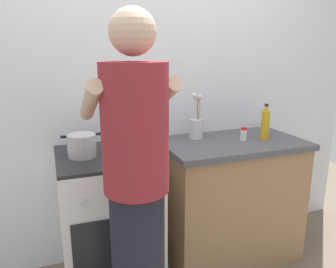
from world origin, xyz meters
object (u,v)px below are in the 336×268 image
at_px(spice_bottle, 244,134).
at_px(pot, 82,145).
at_px(utensil_crock, 196,126).
at_px(stove_range, 109,220).
at_px(oil_bottle, 265,125).
at_px(mixing_bowl, 128,145).
at_px(person, 137,197).

bearing_deg(spice_bottle, pot, 179.32).
bearing_deg(utensil_crock, stove_range, -167.25).
relative_size(stove_range, oil_bottle, 3.49).
height_order(stove_range, pot, pot).
relative_size(mixing_bowl, spice_bottle, 3.21).
relative_size(spice_bottle, person, 0.05).
distance_m(utensil_crock, spice_bottle, 0.34).
relative_size(stove_range, person, 0.53).
height_order(utensil_crock, person, person).
bearing_deg(utensil_crock, spice_bottle, -29.50).
bearing_deg(oil_bottle, utensil_crock, 156.10).
relative_size(utensil_crock, oil_bottle, 1.28).
xyz_separation_m(pot, spice_bottle, (1.12, -0.01, -0.02)).
bearing_deg(stove_range, utensil_crock, 12.75).
distance_m(mixing_bowl, person, 0.59).
xyz_separation_m(pot, mixing_bowl, (0.28, -0.00, -0.03)).
height_order(utensil_crock, oil_bottle, utensil_crock).
bearing_deg(pot, spice_bottle, -0.68).
distance_m(stove_range, pot, 0.54).
height_order(spice_bottle, person, person).
height_order(mixing_bowl, oil_bottle, oil_bottle).
bearing_deg(utensil_crock, pot, -169.45).
xyz_separation_m(spice_bottle, person, (-0.93, -0.57, -0.09)).
bearing_deg(mixing_bowl, oil_bottle, -2.33).
relative_size(mixing_bowl, person, 0.18).
height_order(stove_range, person, person).
distance_m(pot, oil_bottle, 1.27).
distance_m(mixing_bowl, oil_bottle, 0.99).
bearing_deg(oil_bottle, spice_bottle, 168.28).
xyz_separation_m(oil_bottle, person, (-1.09, -0.54, -0.15)).
xyz_separation_m(spice_bottle, oil_bottle, (0.15, -0.03, 0.06)).
bearing_deg(spice_bottle, person, -148.71).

